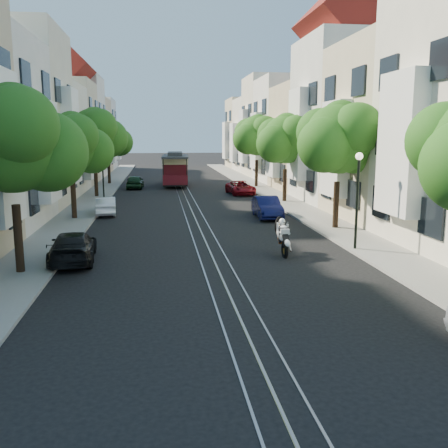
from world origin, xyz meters
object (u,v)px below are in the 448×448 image
object	(u,v)px
tree_e_b	(340,140)
cable_car	(175,168)
tree_e_d	(258,136)
sportbike_rider	(283,234)
parked_car_e_far	(241,188)
tree_w_d	(108,139)
parked_car_w_mid	(106,206)
parked_car_w_near	(73,247)
tree_w_b	(72,146)
tree_w_a	(13,143)
tree_w_c	(95,134)
lamp_east	(358,186)
parked_car_e_mid	(267,207)
parked_car_w_far	(135,182)
lamp_west	(103,164)
tree_e_c	(287,141)

from	to	relation	value
tree_e_b	cable_car	distance (m)	26.22
tree_e_d	sportbike_rider	world-z (taller)	tree_e_d
sportbike_rider	parked_car_e_far	distance (m)	21.82
tree_w_d	parked_car_w_mid	bearing A→B (deg)	-85.45
tree_w_d	parked_car_w_near	bearing A→B (deg)	-87.27
tree_w_b	parked_car_w_mid	size ratio (longest dim) A/B	1.81
tree_w_a	tree_w_c	world-z (taller)	tree_w_c
tree_w_b	parked_car_w_mid	world-z (taller)	tree_w_b
tree_w_c	cable_car	size ratio (longest dim) A/B	0.89
tree_w_b	parked_car_e_far	bearing A→B (deg)	44.15
lamp_east	parked_car_w_near	world-z (taller)	lamp_east
tree_w_b	parked_car_e_mid	world-z (taller)	tree_w_b
parked_car_e_far	parked_car_w_near	xyz separation A→B (m)	(-10.36, -21.88, 0.03)
parked_car_w_mid	tree_e_d	bearing A→B (deg)	-135.38
tree_e_b	parked_car_w_near	size ratio (longest dim) A/B	1.59
parked_car_e_mid	parked_car_w_far	size ratio (longest dim) A/B	1.04
lamp_east	parked_car_w_far	xyz separation A→B (m)	(-10.70, 27.51, -2.20)
tree_w_d	tree_w_a	bearing A→B (deg)	-90.00
cable_car	parked_car_w_mid	bearing A→B (deg)	-103.38
lamp_west	cable_car	world-z (taller)	lamp_west
tree_w_c	parked_car_w_mid	bearing A→B (deg)	-80.07
tree_e_c	tree_w_b	world-z (taller)	tree_e_c
tree_w_a	tree_w_c	size ratio (longest dim) A/B	0.94
sportbike_rider	parked_car_e_mid	size ratio (longest dim) A/B	0.52
parked_car_w_far	tree_w_b	bearing A→B (deg)	82.88
tree_e_c	parked_car_e_far	world-z (taller)	tree_e_c
lamp_east	parked_car_w_mid	bearing A→B (deg)	135.10
tree_e_b	sportbike_rider	xyz separation A→B (m)	(-4.27, -5.19, -3.85)
tree_w_a	tree_w_d	xyz separation A→B (m)	(-0.00, 34.00, -0.13)
parked_car_w_far	tree_e_d	bearing A→B (deg)	179.14
tree_w_d	parked_car_w_mid	world-z (taller)	tree_w_d
sportbike_rider	cable_car	xyz separation A→B (m)	(-3.49, 30.07, 0.92)
tree_w_b	tree_w_d	world-z (taller)	tree_w_d
tree_w_a	tree_w_d	world-z (taller)	tree_w_a
tree_w_b	tree_w_a	bearing A→B (deg)	-90.00
parked_car_w_mid	parked_car_e_mid	bearing A→B (deg)	160.65
tree_e_d	tree_w_b	size ratio (longest dim) A/B	1.09
tree_w_a	parked_car_e_mid	world-z (taller)	tree_w_a
tree_w_b	parked_car_w_mid	xyz separation A→B (m)	(1.61, 1.81, -3.83)
tree_e_c	parked_car_e_mid	bearing A→B (deg)	-113.19
tree_w_d	parked_car_w_far	size ratio (longest dim) A/B	1.73
lamp_east	cable_car	xyz separation A→B (m)	(-6.80, 29.85, -1.04)
lamp_east	parked_car_w_mid	xyz separation A→B (m)	(-11.83, 11.79, -2.27)
lamp_west	cable_car	xyz separation A→B (m)	(5.80, 11.85, -1.04)
tree_w_d	parked_car_e_far	size ratio (longest dim) A/B	1.56
tree_w_d	parked_car_w_near	size ratio (longest dim) A/B	1.55
parked_car_w_near	lamp_east	bearing A→B (deg)	177.43
tree_e_c	cable_car	bearing A→B (deg)	119.21
sportbike_rider	parked_car_w_mid	xyz separation A→B (m)	(-8.52, 12.00, -0.31)
lamp_east	parked_car_e_mid	size ratio (longest dim) A/B	1.06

